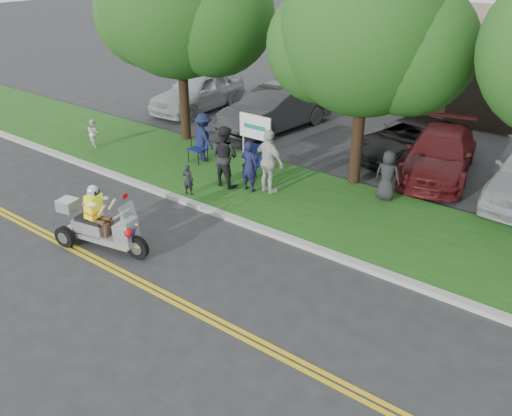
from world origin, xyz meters
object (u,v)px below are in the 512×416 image
Objects in this scene: lawn_chair_a at (200,144)px; parked_car_mid at (410,140)px; lawn_chair_b at (255,159)px; spectator_adult_left at (249,166)px; spectator_adult_right at (269,162)px; spectator_adult_mid at (225,156)px; trike_scooter at (99,227)px; parked_car_far_left at (198,91)px; parked_car_right at (440,154)px; parked_car_left at (276,109)px.

lawn_chair_a is 0.22× the size of parked_car_mid.
spectator_adult_left is (0.51, -0.96, 0.20)m from lawn_chair_b.
lawn_chair_b is at bearing -25.19° from spectator_adult_right.
lawn_chair_b is 0.55× the size of spectator_adult_mid.
trike_scooter is 2.52× the size of lawn_chair_b.
trike_scooter is 1.34× the size of spectator_adult_right.
lawn_chair_a is at bearing -1.66° from spectator_adult_right.
parked_car_mid is at bearing 60.57° from trike_scooter.
lawn_chair_b is (2.28, 0.08, -0.02)m from lawn_chair_a.
spectator_adult_left is at bearing -66.71° from lawn_chair_b.
spectator_adult_left is at bearing 68.05° from trike_scooter.
parked_car_far_left is (-6.49, 5.78, -0.20)m from spectator_adult_mid.
lawn_chair_b is (0.39, 5.72, 0.09)m from trike_scooter.
lawn_chair_a is 1.03× the size of lawn_chair_b.
trike_scooter is 5.73m from lawn_chair_b.
spectator_adult_right reaches higher than lawn_chair_a.
trike_scooter is at bearing -128.91° from parked_car_right.
spectator_adult_left is at bearing -39.98° from parked_car_far_left.
parked_car_far_left is at bearing -168.99° from parked_car_mid.
parked_car_mid is at bearing -121.28° from spectator_adult_mid.
parked_car_left reaches higher than parked_car_far_left.
parked_car_left is (-0.18, 4.61, 0.15)m from lawn_chair_a.
spectator_adult_left is 0.62m from spectator_adult_right.
parked_car_right is at bearing -6.27° from parked_car_far_left.
parked_car_mid is (3.38, 5.87, -0.38)m from spectator_adult_mid.
spectator_adult_mid is at bearing 7.01° from spectator_adult_left.
trike_scooter reaches higher than parked_car_far_left.
spectator_adult_mid is at bearing -145.79° from parked_car_right.
spectator_adult_left is 0.86m from spectator_adult_mid.
spectator_adult_mid reaches higher than parked_car_right.
parked_car_left is at bearing 113.63° from lawn_chair_b.
spectator_adult_right is at bearing -99.58° from parked_car_mid.
lawn_chair_b is at bearing 74.91° from trike_scooter.
lawn_chair_a is 0.21× the size of parked_car_right.
parked_car_left is 1.09× the size of parked_car_mid.
parked_car_far_left reaches higher than parked_car_right.
parked_car_far_left is (-4.53, 4.77, 0.14)m from lawn_chair_a.
trike_scooter is 10.77m from parked_car_right.
lawn_chair_a reaches higher than lawn_chair_b.
parked_car_left is (-2.14, 5.62, -0.19)m from spectator_adult_mid.
parked_car_far_left is 1.05× the size of parked_car_mid.
trike_scooter is 5.94m from lawn_chair_a.
parked_car_right is (1.37, -0.85, 0.05)m from parked_car_mid.
spectator_adult_right is at bearing -36.85° from parked_car_far_left.
spectator_adult_mid is 6.02m from parked_car_left.
parked_car_left is 5.53m from parked_car_mid.
lawn_chair_a is at bearing -19.84° from spectator_adult_left.
spectator_adult_right is 0.41× the size of parked_car_mid.
lawn_chair_b is 5.91m from parked_car_right.
spectator_adult_mid reaches higher than parked_car_left.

